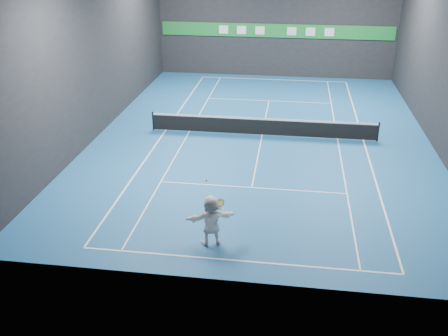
# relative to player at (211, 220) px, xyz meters

# --- Properties ---
(ground) EXTENTS (26.00, 26.00, 0.00)m
(ground) POSITION_rel_player_xyz_m (1.05, 10.97, -0.96)
(ground) COLOR #185289
(ground) RESTS_ON ground
(wall_back) EXTENTS (18.00, 0.10, 9.00)m
(wall_back) POSITION_rel_player_xyz_m (1.05, 23.97, 3.54)
(wall_back) COLOR black
(wall_back) RESTS_ON ground
(wall_front) EXTENTS (18.00, 0.10, 9.00)m
(wall_front) POSITION_rel_player_xyz_m (1.05, -2.03, 3.54)
(wall_front) COLOR black
(wall_front) RESTS_ON ground
(wall_left) EXTENTS (0.10, 26.00, 9.00)m
(wall_left) POSITION_rel_player_xyz_m (-7.95, 10.97, 3.54)
(wall_left) COLOR black
(wall_left) RESTS_ON ground
(wall_right) EXTENTS (0.10, 26.00, 9.00)m
(wall_right) POSITION_rel_player_xyz_m (10.05, 10.97, 3.54)
(wall_right) COLOR black
(wall_right) RESTS_ON ground
(baseline_near) EXTENTS (10.98, 0.08, 0.01)m
(baseline_near) POSITION_rel_player_xyz_m (1.05, -0.92, -0.95)
(baseline_near) COLOR white
(baseline_near) RESTS_ON ground
(baseline_far) EXTENTS (10.98, 0.08, 0.01)m
(baseline_far) POSITION_rel_player_xyz_m (1.05, 22.86, -0.95)
(baseline_far) COLOR white
(baseline_far) RESTS_ON ground
(sideline_doubles_left) EXTENTS (0.08, 23.78, 0.01)m
(sideline_doubles_left) POSITION_rel_player_xyz_m (-4.44, 10.97, -0.95)
(sideline_doubles_left) COLOR white
(sideline_doubles_left) RESTS_ON ground
(sideline_doubles_right) EXTENTS (0.08, 23.78, 0.01)m
(sideline_doubles_right) POSITION_rel_player_xyz_m (6.54, 10.97, -0.95)
(sideline_doubles_right) COLOR white
(sideline_doubles_right) RESTS_ON ground
(sideline_singles_left) EXTENTS (0.06, 23.78, 0.01)m
(sideline_singles_left) POSITION_rel_player_xyz_m (-3.06, 10.97, -0.95)
(sideline_singles_left) COLOR white
(sideline_singles_left) RESTS_ON ground
(sideline_singles_right) EXTENTS (0.06, 23.78, 0.01)m
(sideline_singles_right) POSITION_rel_player_xyz_m (5.16, 10.97, -0.95)
(sideline_singles_right) COLOR white
(sideline_singles_right) RESTS_ON ground
(service_line_near) EXTENTS (8.23, 0.06, 0.01)m
(service_line_near) POSITION_rel_player_xyz_m (1.05, 4.57, -0.95)
(service_line_near) COLOR white
(service_line_near) RESTS_ON ground
(service_line_far) EXTENTS (8.23, 0.06, 0.01)m
(service_line_far) POSITION_rel_player_xyz_m (1.05, 17.37, -0.95)
(service_line_far) COLOR white
(service_line_far) RESTS_ON ground
(center_service_line) EXTENTS (0.06, 12.80, 0.01)m
(center_service_line) POSITION_rel_player_xyz_m (1.05, 10.97, -0.95)
(center_service_line) COLOR white
(center_service_line) RESTS_ON ground
(player) EXTENTS (1.86, 1.16, 1.91)m
(player) POSITION_rel_player_xyz_m (0.00, 0.00, 0.00)
(player) COLOR white
(player) RESTS_ON ground
(tennis_ball) EXTENTS (0.07, 0.07, 0.07)m
(tennis_ball) POSITION_rel_player_xyz_m (-0.14, 0.01, 1.56)
(tennis_ball) COLOR #CAE726
(tennis_ball) RESTS_ON player
(tennis_net) EXTENTS (12.50, 0.10, 1.07)m
(tennis_net) POSITION_rel_player_xyz_m (1.05, 10.97, -0.42)
(tennis_net) COLOR black
(tennis_net) RESTS_ON ground
(sponsor_banner) EXTENTS (17.64, 0.11, 1.00)m
(sponsor_banner) POSITION_rel_player_xyz_m (1.05, 23.90, 2.54)
(sponsor_banner) COLOR #1C8030
(sponsor_banner) RESTS_ON wall_back
(tennis_racket) EXTENTS (0.39, 0.30, 0.50)m
(tennis_racket) POSITION_rel_player_xyz_m (0.32, 0.05, 0.68)
(tennis_racket) COLOR red
(tennis_racket) RESTS_ON player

